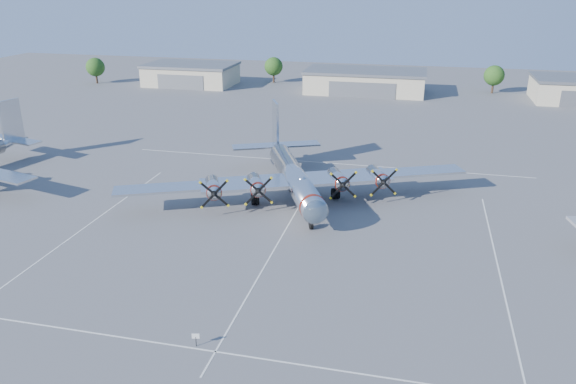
% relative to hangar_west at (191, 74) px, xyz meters
% --- Properties ---
extents(ground, '(260.00, 260.00, 0.00)m').
position_rel_hangar_west_xyz_m(ground, '(45.00, -81.96, -2.71)').
color(ground, '#545456').
rests_on(ground, ground).
extents(parking_lines, '(60.00, 50.08, 0.01)m').
position_rel_hangar_west_xyz_m(parking_lines, '(45.00, -83.71, -2.71)').
color(parking_lines, silver).
rests_on(parking_lines, ground).
extents(hangar_west, '(22.60, 14.60, 5.40)m').
position_rel_hangar_west_xyz_m(hangar_west, '(0.00, 0.00, 0.00)').
color(hangar_west, '#BCB495').
rests_on(hangar_west, ground).
extents(hangar_center, '(28.60, 14.60, 5.40)m').
position_rel_hangar_west_xyz_m(hangar_center, '(45.00, -0.00, -0.00)').
color(hangar_center, '#BCB495').
rests_on(hangar_center, ground).
extents(tree_far_west, '(4.80, 4.80, 6.64)m').
position_rel_hangar_west_xyz_m(tree_far_west, '(-25.00, -3.96, 1.51)').
color(tree_far_west, '#382619').
rests_on(tree_far_west, ground).
extents(tree_west, '(4.80, 4.80, 6.64)m').
position_rel_hangar_west_xyz_m(tree_west, '(20.00, 8.04, 1.51)').
color(tree_west, '#382619').
rests_on(tree_west, ground).
extents(tree_east, '(4.80, 4.80, 6.64)m').
position_rel_hangar_west_xyz_m(tree_east, '(75.00, 6.04, 1.51)').
color(tree_east, '#382619').
rests_on(tree_east, ground).
extents(main_bomber_b29, '(51.77, 44.96, 9.59)m').
position_rel_hangar_west_xyz_m(main_bomber_b29, '(43.48, -71.53, -2.71)').
color(main_bomber_b29, silver).
rests_on(main_bomber_b29, ground).
extents(info_placard, '(0.58, 0.17, 1.11)m').
position_rel_hangar_west_xyz_m(info_placard, '(43.35, -103.66, -1.93)').
color(info_placard, black).
rests_on(info_placard, ground).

